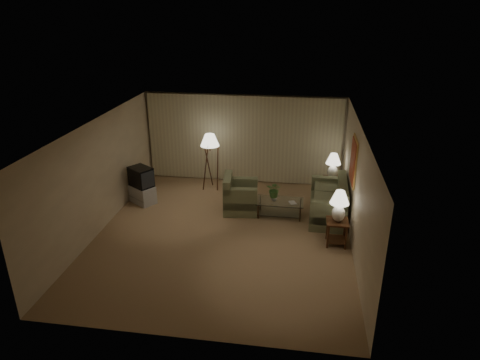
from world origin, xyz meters
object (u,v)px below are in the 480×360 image
sofa (328,203)px  vase (274,198)px  coffee_table (280,206)px  side_table_near (337,228)px  crt_tv (141,177)px  armchair (241,197)px  tv_cabinet (143,194)px  table_lamp_far (333,164)px  ottoman (244,194)px  table_lamp_near (339,203)px  floor_lamp (210,161)px  side_table_far (331,185)px

sofa → vase: (-1.38, -0.10, 0.09)m
coffee_table → side_table_near: bearing=-42.2°
crt_tv → sofa: bearing=33.0°
armchair → tv_cabinet: bearing=82.3°
table_lamp_far → tv_cabinet: 5.37m
side_table_near → ottoman: bearing=140.7°
table_lamp_near → table_lamp_far: table_lamp_near is taller
crt_tv → floor_lamp: floor_lamp is taller
table_lamp_near → vase: table_lamp_near is taller
sofa → side_table_near: 1.36m
floor_lamp → ottoman: bearing=-33.6°
tv_cabinet → side_table_far: bearing=46.6°
tv_cabinet → table_lamp_far: bearing=46.6°
sofa → ottoman: bearing=-104.0°
table_lamp_near → ottoman: (-2.43, 2.00, -0.82)m
vase → table_lamp_far: bearing=41.5°
coffee_table → crt_tv: size_ratio=1.57×
table_lamp_far → coffee_table: size_ratio=0.60×
side_table_near → table_lamp_near: size_ratio=0.81×
table_lamp_near → crt_tv: table_lamp_near is taller
table_lamp_near → vase: (-1.53, 1.25, -0.55)m
side_table_near → crt_tv: size_ratio=0.78×
sofa → ottoman: size_ratio=2.73×
side_table_far → floor_lamp: bearing=178.1°
side_table_near → side_table_far: (0.00, 2.60, -0.01)m
side_table_far → floor_lamp: size_ratio=0.35×
table_lamp_far → ottoman: 2.63m
vase → sofa: bearing=4.2°
armchair → floor_lamp: floor_lamp is taller
side_table_far → ottoman: (-2.43, -0.60, -0.17)m
coffee_table → ottoman: bearing=144.8°
side_table_far → crt_tv: bearing=-167.9°
table_lamp_near → tv_cabinet: size_ratio=0.88×
floor_lamp → armchair: bearing=-50.3°
crt_tv → armchair: bearing=32.7°
table_lamp_far → coffee_table: bearing=-135.6°
side_table_near → crt_tv: 5.42m
floor_lamp → crt_tv: bearing=-143.7°
side_table_far → table_lamp_near: table_lamp_near is taller
sofa → table_lamp_far: (0.15, 1.25, 0.63)m
table_lamp_near → vase: size_ratio=4.99×
side_table_near → floor_lamp: 4.48m
coffee_table → ottoman: (-1.06, 0.75, -0.06)m
side_table_far → coffee_table: side_table_far is taller
tv_cabinet → crt_tv: crt_tv is taller
table_lamp_far → crt_tv: size_ratio=0.94×
side_table_far → tv_cabinet: (-5.20, -1.11, -0.15)m
side_table_near → floor_lamp: floor_lamp is taller
side_table_far → crt_tv: (-5.20, -1.11, 0.37)m
sofa → armchair: sofa is taller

